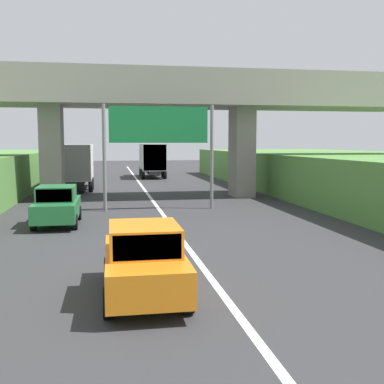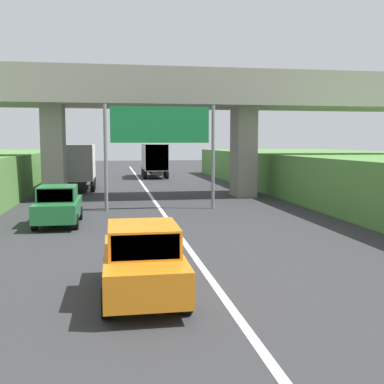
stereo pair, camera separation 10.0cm
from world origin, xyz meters
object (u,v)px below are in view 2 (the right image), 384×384
Objects in this scene: truck_white at (79,164)px; car_orange at (143,261)px; car_green at (58,205)px; overhead_highway_sign at (160,132)px; truck_silver at (154,159)px.

car_orange is at bearing -83.10° from truck_white.
car_orange is (3.03, -10.28, 0.00)m from car_green.
overhead_highway_sign is 0.81× the size of truck_white.
truck_white is at bearing 90.61° from car_green.
overhead_highway_sign is 14.73m from car_orange.
overhead_highway_sign reaches higher than car_orange.
car_orange is (3.20, -26.41, -1.08)m from truck_white.
overhead_highway_sign reaches higher than car_green.
overhead_highway_sign reaches higher than truck_silver.
overhead_highway_sign is 1.43× the size of car_green.
truck_silver reaches higher than car_green.
car_green is at bearing -140.86° from overhead_highway_sign.
overhead_highway_sign is 0.81× the size of truck_silver.
truck_white is 1.78× the size of car_orange.
truck_silver is (6.73, 11.54, 0.00)m from truck_white.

